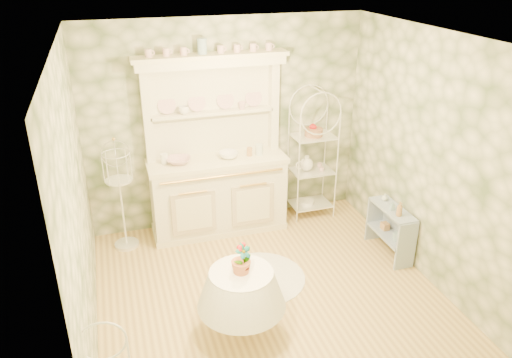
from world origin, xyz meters
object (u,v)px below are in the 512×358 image
object	(u,v)px
side_shelf	(390,230)
floor_basket	(236,284)
round_table	(242,306)
birdcage_stand	(121,198)
bakers_rack	(313,150)
kitchen_dresser	(217,149)

from	to	relation	value
side_shelf	floor_basket	size ratio (longest dim) A/B	2.47
round_table	birdcage_stand	xyz separation A→B (m)	(-0.97, 1.95, 0.34)
birdcage_stand	round_table	bearing A→B (deg)	-63.66
bakers_rack	round_table	size ratio (longest dim) A/B	2.92
kitchen_dresser	floor_basket	bearing A→B (deg)	-95.81
bakers_rack	birdcage_stand	xyz separation A→B (m)	(-2.54, -0.12, -0.30)
kitchen_dresser	floor_basket	world-z (taller)	kitchen_dresser
round_table	birdcage_stand	world-z (taller)	birdcage_stand
kitchen_dresser	side_shelf	distance (m)	2.35
kitchen_dresser	floor_basket	size ratio (longest dim) A/B	7.69
bakers_rack	round_table	distance (m)	2.68
round_table	floor_basket	xyz separation A→B (m)	(0.11, 0.64, -0.23)
kitchen_dresser	birdcage_stand	bearing A→B (deg)	-176.45
kitchen_dresser	bakers_rack	bearing A→B (deg)	2.11
side_shelf	round_table	world-z (taller)	round_table
bakers_rack	floor_basket	world-z (taller)	bakers_rack
bakers_rack	side_shelf	world-z (taller)	bakers_rack
bakers_rack	floor_basket	xyz separation A→B (m)	(-1.47, -1.43, -0.87)
round_table	birdcage_stand	distance (m)	2.20
round_table	kitchen_dresser	bearing A→B (deg)	82.93
bakers_rack	side_shelf	xyz separation A→B (m)	(0.52, -1.23, -0.65)
side_shelf	birdcage_stand	world-z (taller)	birdcage_stand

